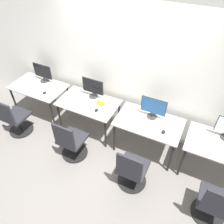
{
  "coord_description": "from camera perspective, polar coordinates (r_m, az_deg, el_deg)",
  "views": [
    {
      "loc": [
        1.24,
        -2.36,
        3.3
      ],
      "look_at": [
        0.0,
        0.14,
        0.86
      ],
      "focal_mm": 35.0,
      "sensor_mm": 36.0,
      "label": 1
    }
  ],
  "objects": [
    {
      "name": "desk_right",
      "position": [
        3.86,
        9.53,
        -3.38
      ],
      "size": [
        1.14,
        0.69,
        0.71
      ],
      "color": "#BCB7AD",
      "rests_on": "ground_plane"
    },
    {
      "name": "keyboard_left",
      "position": [
        4.07,
        -7.47,
        1.35
      ],
      "size": [
        0.43,
        0.13,
        0.02
      ],
      "color": "silver",
      "rests_on": "desk_left"
    },
    {
      "name": "monitor_right",
      "position": [
        3.77,
        10.74,
        1.15
      ],
      "size": [
        0.44,
        0.18,
        0.4
      ],
      "color": "#2D2D2D",
      "rests_on": "desk_right"
    },
    {
      "name": "office_chair_far_right",
      "position": [
        3.56,
        24.95,
        -21.29
      ],
      "size": [
        0.48,
        0.48,
        0.87
      ],
      "color": "black",
      "rests_on": "ground_plane"
    },
    {
      "name": "keyboard_far_left",
      "position": [
        4.76,
        -19.79,
        5.69
      ],
      "size": [
        0.43,
        0.13,
        0.02
      ],
      "color": "silver",
      "rests_on": "desk_far_left"
    },
    {
      "name": "ground_plane",
      "position": [
        4.25,
        -0.83,
        -9.84
      ],
      "size": [
        20.0,
        20.0,
        0.0
      ],
      "primitive_type": "plane",
      "color": "slate"
    },
    {
      "name": "keyboard_right",
      "position": [
        3.68,
        8.84,
        -4.05
      ],
      "size": [
        0.43,
        0.13,
        0.02
      ],
      "color": "silver",
      "rests_on": "desk_right"
    },
    {
      "name": "mouse_far_left",
      "position": [
        4.57,
        -17.23,
        4.83
      ],
      "size": [
        0.06,
        0.09,
        0.03
      ],
      "color": "black",
      "rests_on": "desk_far_left"
    },
    {
      "name": "placard_left",
      "position": [
        4.07,
        -3.04,
        2.31
      ],
      "size": [
        0.16,
        0.03,
        0.08
      ],
      "color": "yellow",
      "rests_on": "desk_left"
    },
    {
      "name": "desk_far_right",
      "position": [
        3.85,
        27.03,
        -8.71
      ],
      "size": [
        1.14,
        0.69,
        0.71
      ],
      "color": "#BCB7AD",
      "rests_on": "ground_plane"
    },
    {
      "name": "desk_left",
      "position": [
        4.23,
        -6.18,
        1.75
      ],
      "size": [
        1.14,
        0.69,
        0.71
      ],
      "color": "#BCB7AD",
      "rests_on": "ground_plane"
    },
    {
      "name": "mouse_left",
      "position": [
        3.96,
        -4.07,
        0.46
      ],
      "size": [
        0.06,
        0.09,
        0.03
      ],
      "color": "black",
      "rests_on": "desk_left"
    },
    {
      "name": "wall_back",
      "position": [
        3.9,
        4.49,
        11.93
      ],
      "size": [
        12.0,
        0.05,
        2.8
      ],
      "color": "silver",
      "rests_on": "ground_plane"
    },
    {
      "name": "mouse_right",
      "position": [
        3.65,
        13.27,
        -5.11
      ],
      "size": [
        0.06,
        0.09,
        0.03
      ],
      "color": "black",
      "rests_on": "desk_right"
    },
    {
      "name": "office_chair_far_left",
      "position": [
        4.72,
        -24.0,
        -1.8
      ],
      "size": [
        0.48,
        0.48,
        0.87
      ],
      "color": "black",
      "rests_on": "ground_plane"
    },
    {
      "name": "monitor_left",
      "position": [
        4.19,
        -5.03,
        6.36
      ],
      "size": [
        0.44,
        0.18,
        0.4
      ],
      "color": "#2D2D2D",
      "rests_on": "desk_left"
    },
    {
      "name": "monitor_far_left",
      "position": [
        4.86,
        -17.65,
        9.8
      ],
      "size": [
        0.44,
        0.18,
        0.4
      ],
      "color": "#2D2D2D",
      "rests_on": "desk_far_left"
    },
    {
      "name": "desk_far_left",
      "position": [
        4.88,
        -18.56,
        5.7
      ],
      "size": [
        1.14,
        0.69,
        0.71
      ],
      "color": "#BCB7AD",
      "rests_on": "ground_plane"
    },
    {
      "name": "office_chair_left",
      "position": [
        3.96,
        -10.62,
        -7.9
      ],
      "size": [
        0.48,
        0.48,
        0.87
      ],
      "color": "black",
      "rests_on": "ground_plane"
    },
    {
      "name": "office_chair_right",
      "position": [
        3.55,
        5.16,
        -15.21
      ],
      "size": [
        0.48,
        0.48,
        0.87
      ],
      "color": "black",
      "rests_on": "ground_plane"
    },
    {
      "name": "keyboard_far_right",
      "position": [
        3.69,
        27.25,
        -9.33
      ],
      "size": [
        0.43,
        0.13,
        0.02
      ],
      "color": "silver",
      "rests_on": "desk_far_right"
    }
  ]
}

